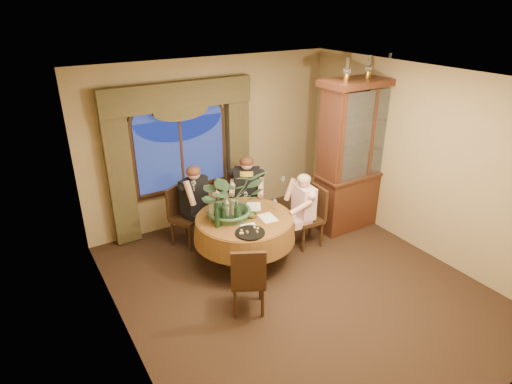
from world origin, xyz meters
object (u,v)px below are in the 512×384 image
dining_table (244,239)px  wine_bottle_3 (236,212)px  wine_bottle_0 (223,213)px  olive_bowl (251,215)px  person_scarf (247,194)px  wine_bottle_2 (227,208)px  chair_back_right (241,205)px  chair_back (187,217)px  chair_front_left (248,277)px  wine_bottle_1 (217,216)px  wine_bottle_4 (217,208)px  oil_lamp_center (369,67)px  oil_lamp_left (347,69)px  wine_bottle_5 (211,210)px  oil_lamp_right (389,64)px  person_pink (303,211)px  person_back (195,205)px  chair_right (307,217)px  stoneware_vase (234,208)px  china_cabinet (359,155)px  centerpiece_plant (230,176)px

dining_table → wine_bottle_3: wine_bottle_3 is taller
wine_bottle_0 → olive_bowl: bearing=-3.0°
person_scarf → wine_bottle_2: bearing=76.5°
chair_back_right → chair_back: (-0.94, 0.07, 0.00)m
chair_front_left → wine_bottle_1: wine_bottle_1 is taller
wine_bottle_0 → wine_bottle_4: (-0.00, 0.19, 0.00)m
wine_bottle_3 → oil_lamp_center: bearing=3.7°
wine_bottle_3 → oil_lamp_left: bearing=4.5°
wine_bottle_3 → wine_bottle_5: same height
chair_back → wine_bottle_2: (0.29, -0.83, 0.44)m
oil_lamp_left → oil_lamp_right: 0.88m
person_pink → olive_bowl: size_ratio=7.26×
wine_bottle_0 → wine_bottle_1: size_ratio=1.00×
person_back → person_scarf: size_ratio=0.99×
dining_table → oil_lamp_left: (1.82, 0.07, 2.31)m
dining_table → chair_front_left: size_ratio=1.56×
chair_right → stoneware_vase: size_ratio=3.82×
oil_lamp_right → person_scarf: bearing=160.9°
person_pink → wine_bottle_4: 1.41m
china_cabinet → chair_front_left: bearing=-159.5°
person_back → stoneware_vase: size_ratio=5.28×
person_scarf → wine_bottle_2: 1.08m
oil_lamp_left → chair_front_left: oil_lamp_left is taller
wine_bottle_2 → person_scarf: bearing=43.9°
china_cabinet → oil_lamp_center: oil_lamp_center is taller
chair_right → oil_lamp_left: bearing=-72.8°
olive_bowl → chair_back: bearing=121.9°
chair_front_left → chair_back: bearing=118.1°
person_pink → person_scarf: bearing=33.0°
chair_back → wine_bottle_5: size_ratio=2.91×
wine_bottle_0 → wine_bottle_1: (-0.12, -0.04, 0.00)m
chair_front_left → centerpiece_plant: size_ratio=0.88×
oil_lamp_center → person_scarf: (-1.73, 0.75, -2.02)m
person_back → chair_back_right: bearing=153.4°
chair_back_right → chair_front_left: (-0.93, -1.82, 0.00)m
centerpiece_plant → person_back: bearing=108.0°
wine_bottle_3 → wine_bottle_5: size_ratio=1.00×
stoneware_vase → wine_bottle_2: wine_bottle_2 is taller
chair_back → chair_back_right: bearing=146.1°
china_cabinet → oil_lamp_left: (-0.44, 0.00, 1.43)m
wine_bottle_2 → wine_bottle_3: bearing=-72.2°
person_scarf → wine_bottle_2: size_ratio=4.04×
dining_table → wine_bottle_1: 0.72m
chair_right → wine_bottle_5: size_ratio=2.91×
wine_bottle_0 → wine_bottle_2: 0.17m
wine_bottle_1 → chair_front_left: bearing=-92.6°
chair_back → olive_bowl: chair_back is taller
dining_table → person_scarf: bearing=57.4°
china_cabinet → person_pink: china_cabinet is taller
oil_lamp_right → chair_back: (-3.22, 0.85, -2.20)m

